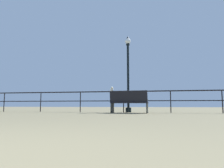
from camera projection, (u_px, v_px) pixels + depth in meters
pier_railing at (123, 96)px, 9.01m from camera, size 21.04×0.05×0.99m
bench_near_left at (129, 101)px, 8.26m from camera, size 1.62×0.80×0.95m
lamppost_center at (128, 71)px, 9.33m from camera, size 0.28×0.28×3.68m
seagull_on_rail at (112, 89)px, 9.13m from camera, size 0.23×0.41×0.20m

